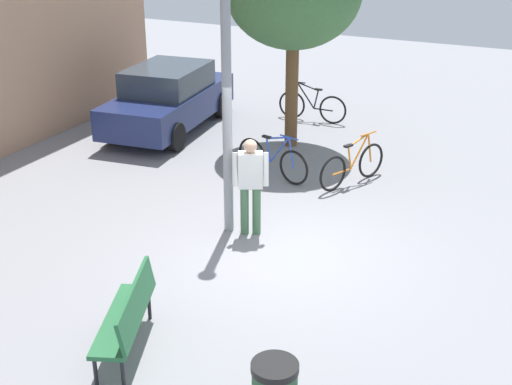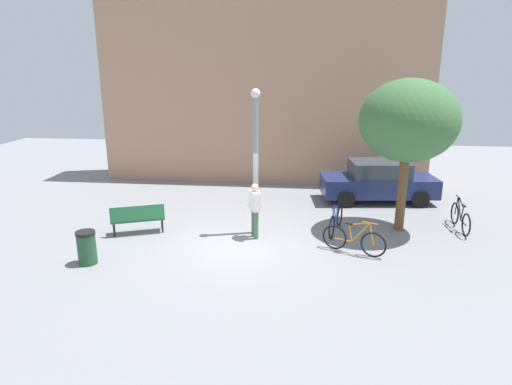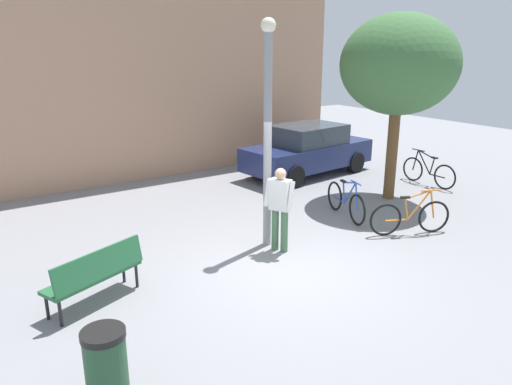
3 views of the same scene
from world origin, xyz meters
The scene contains 11 objects.
ground_plane centered at (0.00, 0.00, 0.00)m, with size 36.00×36.00×0.00m, color gray.
building_facade centered at (0.00, 8.26, 3.85)m, with size 14.07×2.00×7.70m, color tan.
lamppost centered at (0.38, 1.21, 2.43)m, with size 0.28×0.28×4.36m.
person_by_lamppost centered at (0.40, 0.81, 0.97)m, with size 0.47×0.63×1.67m.
park_bench centered at (-3.18, 0.72, 0.55)m, with size 1.66×1.03×0.92m.
plaza_tree centered at (4.83, 1.95, 3.40)m, with size 2.89×2.89×4.65m.
bicycle_orange centered at (3.23, -0.04, 0.38)m, with size 1.67×0.78×0.97m.
bicycle_blue centered at (2.84, 1.50, 0.38)m, with size 0.54×1.75×0.97m.
bicycle_black centered at (6.74, 2.19, 0.38)m, with size 0.08×1.81×0.97m.
parked_car_navy centered at (4.62, 5.05, 0.77)m, with size 4.36×2.17×1.55m.
trash_bin centered at (-3.73, -1.49, 0.45)m, with size 0.50×0.50×0.89m.
Camera 3 is at (-4.93, -6.30, 3.91)m, focal length 34.21 mm.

